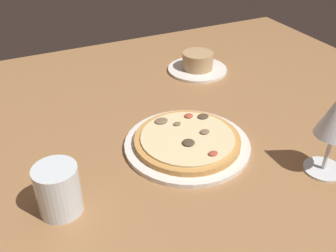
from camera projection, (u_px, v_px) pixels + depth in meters
dining_table at (150, 136)px, 88.58cm from camera, size 150.00×110.00×4.00cm
pizza_main at (187, 142)px, 81.28cm from camera, size 26.65×26.65×3.17cm
ramekin_on_saucer at (198, 64)px, 112.18cm from camera, size 17.27×17.27×5.58cm
water_glass at (59, 192)px, 64.37cm from camera, size 7.46×7.46×9.06cm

